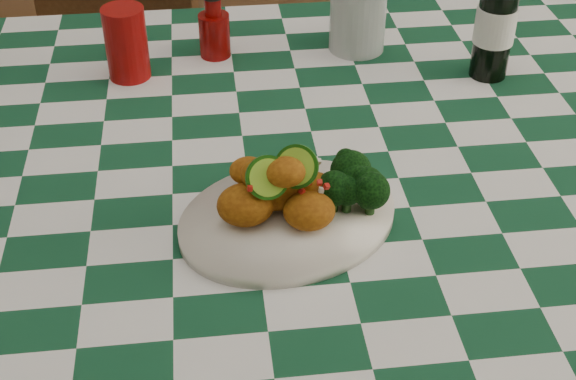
{
  "coord_description": "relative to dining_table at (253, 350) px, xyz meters",
  "views": [
    {
      "loc": [
        -0.05,
        -0.92,
        1.43
      ],
      "look_at": [
        0.04,
        -0.15,
        0.84
      ],
      "focal_mm": 50.0,
      "sensor_mm": 36.0,
      "label": 1
    }
  ],
  "objects": [
    {
      "name": "beer_bottle",
      "position": [
        0.42,
        0.2,
        0.51
      ],
      "size": [
        0.07,
        0.07,
        0.23
      ],
      "primitive_type": null,
      "rotation": [
        0.0,
        0.0,
        -0.02
      ],
      "color": "black",
      "rests_on": "dining_table"
    },
    {
      "name": "mason_jar",
      "position": [
        0.22,
        0.32,
        0.46
      ],
      "size": [
        0.11,
        0.11,
        0.14
      ],
      "primitive_type": null,
      "rotation": [
        0.0,
        0.0,
        -0.31
      ],
      "color": "#B2BCBA",
      "rests_on": "dining_table"
    },
    {
      "name": "fried_chicken_pile",
      "position": [
        0.04,
        -0.15,
        0.45
      ],
      "size": [
        0.13,
        0.1,
        0.09
      ],
      "primitive_type": null,
      "color": "#A45F0F",
      "rests_on": "plate"
    },
    {
      "name": "plate",
      "position": [
        0.04,
        -0.15,
        0.4
      ],
      "size": [
        0.34,
        0.31,
        0.02
      ],
      "primitive_type": null,
      "rotation": [
        0.0,
        0.0,
        0.37
      ],
      "color": "silver",
      "rests_on": "dining_table"
    },
    {
      "name": "red_tumbler",
      "position": [
        -0.17,
        0.27,
        0.45
      ],
      "size": [
        0.09,
        0.09,
        0.12
      ],
      "primitive_type": "cylinder",
      "rotation": [
        0.0,
        0.0,
        -0.34
      ],
      "color": "#870807",
      "rests_on": "dining_table"
    },
    {
      "name": "wooden_chair_left",
      "position": [
        -0.32,
        0.68,
        0.05
      ],
      "size": [
        0.54,
        0.55,
        0.89
      ],
      "primitive_type": null,
      "rotation": [
        0.0,
        0.0,
        -0.41
      ],
      "color": "#472814",
      "rests_on": "ground"
    },
    {
      "name": "ketchup_bottle",
      "position": [
        -0.03,
        0.32,
        0.45
      ],
      "size": [
        0.07,
        0.07,
        0.12
      ],
      "primitive_type": null,
      "rotation": [
        0.0,
        0.0,
        -0.43
      ],
      "color": "#710705",
      "rests_on": "dining_table"
    },
    {
      "name": "dining_table",
      "position": [
        0.0,
        0.0,
        0.0
      ],
      "size": [
        1.66,
        1.06,
        0.79
      ],
      "primitive_type": null,
      "color": "#124428",
      "rests_on": "ground"
    },
    {
      "name": "wooden_chair_right",
      "position": [
        0.46,
        0.68,
        0.06
      ],
      "size": [
        0.5,
        0.52,
        0.9
      ],
      "primitive_type": null,
      "rotation": [
        0.0,
        0.0,
        -0.24
      ],
      "color": "#472814",
      "rests_on": "ground"
    },
    {
      "name": "broccoli_side",
      "position": [
        0.12,
        -0.13,
        0.44
      ],
      "size": [
        0.08,
        0.08,
        0.06
      ],
      "primitive_type": null,
      "color": "black",
      "rests_on": "plate"
    }
  ]
}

